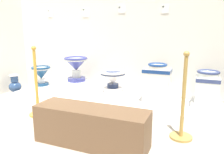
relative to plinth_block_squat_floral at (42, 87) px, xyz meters
The scene contains 20 objects.
wall_back 1.97m from the plinth_block_squat_floral, 16.19° to the left, with size 4.51×0.06×2.83m, color silver.
display_platform 1.45m from the plinth_block_squat_floral, ahead, with size 3.56×0.79×0.10m, color white.
plinth_block_squat_floral is the anchor object (origin of this frame).
antique_toilet_squat_floral 0.27m from the plinth_block_squat_floral, 104.04° to the right, with size 0.35×0.35×0.36m.
plinth_block_broad_patterned 0.73m from the plinth_block_squat_floral, ahead, with size 0.34×0.39×0.20m, color white.
antique_toilet_broad_patterned 0.85m from the plinth_block_squat_floral, ahead, with size 0.40×0.40×0.42m.
plinth_block_slender_white 1.45m from the plinth_block_squat_floral, ahead, with size 0.36×0.39×0.11m, color white.
antique_toilet_slender_white 1.48m from the plinth_block_squat_floral, ahead, with size 0.41×0.41×0.34m.
plinth_block_leftmost 2.14m from the plinth_block_squat_floral, ahead, with size 0.34×0.39×0.19m, color white.
antique_toilet_leftmost 2.17m from the plinth_block_squat_floral, ahead, with size 0.41×0.29×0.40m.
plinth_block_tall_cobalt 2.84m from the plinth_block_squat_floral, ahead, with size 0.39×0.30×0.09m, color white.
antique_toilet_tall_cobalt 2.85m from the plinth_block_squat_floral, ahead, with size 0.31×0.34×0.44m.
info_placard_first 1.42m from the plinth_block_squat_floral, 91.59° to the left, with size 0.10×0.01×0.15m.
info_placard_second 1.61m from the plinth_block_squat_floral, 26.72° to the left, with size 0.13×0.01×0.16m.
info_placard_third 2.04m from the plinth_block_squat_floral, 14.84° to the left, with size 0.13×0.01×0.11m.
info_placard_fourth 2.58m from the plinth_block_squat_floral, 10.05° to the left, with size 0.11×0.01×0.12m.
decorative_vase_companion 0.53m from the plinth_block_squat_floral, 163.82° to the right, with size 0.23×0.23×0.36m.
stanchion_post_near_left 1.10m from the plinth_block_squat_floral, 53.50° to the right, with size 0.25×0.25×0.97m.
stanchion_post_near_right 2.72m from the plinth_block_squat_floral, 17.82° to the right, with size 0.25×0.25×0.96m.
museum_bench 2.18m from the plinth_block_squat_floral, 37.52° to the right, with size 1.19×0.36×0.40m, color brown.
Camera 1 is at (3.42, -0.49, 1.16)m, focal length 34.95 mm.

